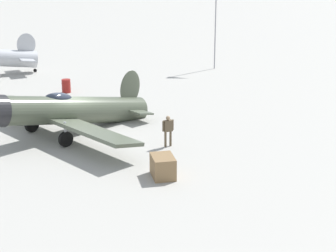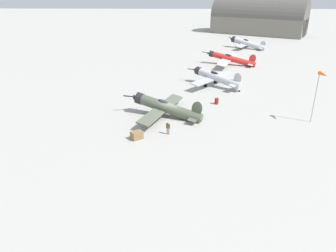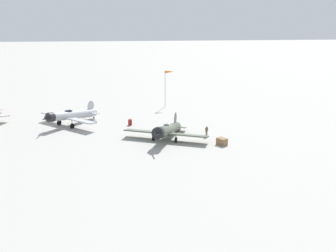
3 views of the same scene
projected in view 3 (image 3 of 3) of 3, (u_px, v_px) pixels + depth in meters
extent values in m
plane|color=#A8A59E|center=(168.00, 138.00, 56.32)|extent=(400.00, 400.00, 0.00)
cylinder|color=#4C5442|center=(168.00, 130.00, 55.97)|extent=(5.00, 9.56, 3.27)
cylinder|color=#232326|center=(158.00, 133.00, 51.50)|extent=(1.95, 1.71, 1.77)
cone|color=#232326|center=(157.00, 133.00, 50.87)|extent=(0.88, 0.87, 0.77)
cube|color=black|center=(156.00, 134.00, 50.73)|extent=(0.78, 3.24, 0.64)
ellipsoid|color=black|center=(166.00, 126.00, 54.86)|extent=(1.37, 1.95, 0.99)
cube|color=#565E4C|center=(166.00, 133.00, 54.97)|extent=(11.99, 6.17, 0.50)
ellipsoid|color=#4C5442|center=(175.00, 119.00, 59.51)|extent=(0.80, 1.77, 2.33)
cube|color=#565E4C|center=(175.00, 127.00, 59.67)|extent=(3.56, 2.29, 0.30)
cylinder|color=#999BA0|center=(176.00, 137.00, 54.05)|extent=(0.14, 0.14, 0.92)
cylinder|color=black|center=(176.00, 140.00, 54.18)|extent=(0.48, 0.82, 0.80)
cylinder|color=#999BA0|center=(153.00, 135.00, 54.94)|extent=(0.14, 0.14, 0.92)
cylinder|color=black|center=(153.00, 138.00, 55.07)|extent=(0.48, 0.82, 0.80)
cylinder|color=black|center=(176.00, 128.00, 60.52)|extent=(0.20, 0.30, 0.28)
cylinder|color=#B7BABF|center=(73.00, 115.00, 62.67)|extent=(7.20, 7.96, 2.48)
cylinder|color=#232326|center=(50.00, 117.00, 59.06)|extent=(1.81, 1.77, 1.57)
cone|color=#232326|center=(47.00, 118.00, 58.53)|extent=(0.87, 0.87, 0.67)
cube|color=black|center=(46.00, 118.00, 58.41)|extent=(0.47, 2.90, 0.40)
ellipsoid|color=black|center=(68.00, 112.00, 61.75)|extent=(1.74, 1.83, 0.88)
cube|color=#ADAFB5|center=(68.00, 118.00, 61.87)|extent=(9.69, 8.77, 0.38)
ellipsoid|color=#B7BABF|center=(91.00, 106.00, 65.52)|extent=(1.22, 1.37, 1.98)
cube|color=#ADAFB5|center=(90.00, 112.00, 65.66)|extent=(3.29, 3.07, 0.23)
cylinder|color=#999BA0|center=(72.00, 122.00, 60.66)|extent=(0.14, 0.14, 1.18)
cylinder|color=black|center=(72.00, 126.00, 60.83)|extent=(0.68, 0.73, 0.80)
cylinder|color=#999BA0|center=(59.00, 119.00, 62.43)|extent=(0.14, 0.14, 1.18)
cylinder|color=black|center=(59.00, 123.00, 62.60)|extent=(0.68, 0.73, 0.80)
cylinder|color=black|center=(94.00, 118.00, 66.56)|extent=(0.26, 0.28, 0.28)
cylinder|color=brown|center=(207.00, 134.00, 56.80)|extent=(0.12, 0.12, 0.82)
cylinder|color=brown|center=(206.00, 134.00, 56.57)|extent=(0.12, 0.12, 0.82)
cube|color=brown|center=(207.00, 130.00, 56.48)|extent=(0.45, 0.48, 0.58)
sphere|color=#997B5B|center=(207.00, 127.00, 56.37)|extent=(0.22, 0.22, 0.22)
cylinder|color=brown|center=(208.00, 129.00, 56.70)|extent=(0.09, 0.09, 0.55)
cylinder|color=brown|center=(206.00, 130.00, 56.26)|extent=(0.09, 0.09, 0.55)
cube|color=olive|center=(222.00, 141.00, 53.23)|extent=(1.57, 1.66, 0.97)
cylinder|color=maroon|center=(130.00, 122.00, 62.60)|extent=(0.61, 0.61, 0.94)
torus|color=maroon|center=(130.00, 121.00, 62.55)|extent=(0.65, 0.65, 0.04)
torus|color=maroon|center=(130.00, 123.00, 62.66)|extent=(0.65, 0.65, 0.04)
cylinder|color=gray|center=(165.00, 89.00, 73.82)|extent=(0.10, 0.10, 6.92)
cone|color=orange|center=(169.00, 72.00, 73.11)|extent=(1.72, 0.86, 0.56)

